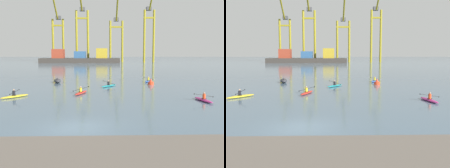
{
  "view_description": "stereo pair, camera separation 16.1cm",
  "coord_description": "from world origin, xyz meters",
  "views": [
    {
      "loc": [
        1.73,
        -16.47,
        4.83
      ],
      "look_at": [
        2.88,
        19.43,
        0.6
      ],
      "focal_mm": 41.28,
      "sensor_mm": 36.0,
      "label": 1
    },
    {
      "loc": [
        1.89,
        -16.47,
        4.83
      ],
      "look_at": [
        2.88,
        19.43,
        0.6
      ],
      "focal_mm": 41.28,
      "sensor_mm": 36.0,
      "label": 2
    }
  ],
  "objects": [
    {
      "name": "ground_plane",
      "position": [
        0.0,
        0.0,
        0.0
      ],
      "size": [
        800.0,
        800.0,
        0.0
      ],
      "primitive_type": "plane",
      "color": "slate"
    },
    {
      "name": "container_barge",
      "position": [
        -10.71,
        121.62,
        2.48
      ],
      "size": [
        41.92,
        10.46,
        7.67
      ],
      "color": "#38332D",
      "rests_on": "ground"
    },
    {
      "name": "gantry_crane_west",
      "position": [
        -24.63,
        134.86,
        16.77
      ],
      "size": [
        7.07,
        16.14,
        34.1
      ],
      "color": "olive",
      "rests_on": "ground"
    },
    {
      "name": "gantry_crane_west_mid",
      "position": [
        -10.09,
        127.61,
        19.13
      ],
      "size": [
        7.46,
        20.78,
        37.62
      ],
      "color": "olive",
      "rests_on": "ground"
    },
    {
      "name": "gantry_crane_east_mid",
      "position": [
        9.02,
        132.4,
        16.81
      ],
      "size": [
        8.12,
        20.85,
        34.83
      ],
      "color": "olive",
      "rests_on": "ground"
    },
    {
      "name": "gantry_crane_east",
      "position": [
        27.07,
        127.8,
        19.45
      ],
      "size": [
        6.46,
        18.9,
        40.26
      ],
      "color": "olive",
      "rests_on": "ground"
    },
    {
      "name": "capsized_dinghy",
      "position": [
        -6.03,
        26.5,
        0.35
      ],
      "size": [
        1.71,
        2.79,
        0.76
      ],
      "color": "#38383D",
      "rests_on": "ground"
    },
    {
      "name": "channel_buoy",
      "position": [
        9.1,
        23.38,
        0.36
      ],
      "size": [
        0.9,
        0.9,
        1.0
      ],
      "color": "red",
      "rests_on": "ground"
    },
    {
      "name": "kayak_blue",
      "position": [
        9.46,
        27.46,
        0.17
      ],
      "size": [
        2.15,
        3.27,
        0.95
      ],
      "color": "#2856B2",
      "rests_on": "ground"
    },
    {
      "name": "kayak_red",
      "position": [
        -1.04,
        14.42,
        0.17
      ],
      "size": [
        2.12,
        3.42,
        0.99
      ],
      "color": "red",
      "rests_on": "ground"
    },
    {
      "name": "kayak_yellow",
      "position": [
        -8.16,
        12.01,
        0.17
      ],
      "size": [
        2.66,
        2.98,
        1.05
      ],
      "color": "yellow",
      "rests_on": "ground"
    },
    {
      "name": "kayak_magenta",
      "position": [
        11.92,
        9.17,
        0.17
      ],
      "size": [
        2.25,
        3.45,
        0.95
      ],
      "color": "#C13384",
      "rests_on": "ground"
    },
    {
      "name": "kayak_teal",
      "position": [
        2.47,
        21.21,
        0.17
      ],
      "size": [
        2.59,
        3.03,
        0.95
      ],
      "color": "teal",
      "rests_on": "ground"
    }
  ]
}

